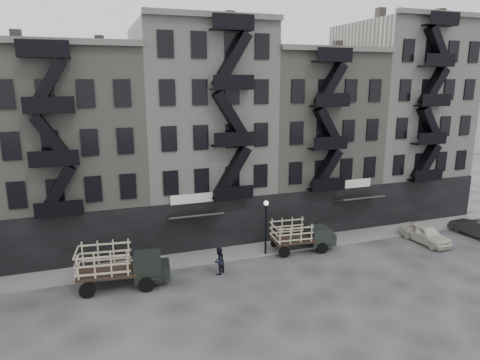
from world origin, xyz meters
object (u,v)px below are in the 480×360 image
object	(u,v)px
stake_truck_east	(301,233)
pedestrian_mid	(219,261)
car_east	(425,234)
car_far	(477,228)
stake_truck_west	(121,263)

from	to	relation	value
stake_truck_east	pedestrian_mid	size ratio (longest dim) A/B	2.64
car_east	car_far	size ratio (longest dim) A/B	0.98
stake_truck_west	stake_truck_east	distance (m)	13.58
car_east	car_far	xyz separation A→B (m)	(5.14, -0.24, -0.01)
car_far	pedestrian_mid	size ratio (longest dim) A/B	2.34
pedestrian_mid	stake_truck_west	bearing A→B (deg)	-42.90
stake_truck_east	stake_truck_west	bearing A→B (deg)	-168.80
stake_truck_east	car_far	distance (m)	15.54
stake_truck_west	stake_truck_east	world-z (taller)	stake_truck_west
car_far	pedestrian_mid	distance (m)	22.53
stake_truck_west	car_far	size ratio (longest dim) A/B	1.31
stake_truck_west	car_far	xyz separation A→B (m)	(28.88, -0.60, -0.87)
stake_truck_west	pedestrian_mid	xyz separation A→B (m)	(6.36, -0.33, -0.66)
stake_truck_west	car_far	bearing A→B (deg)	5.84
stake_truck_east	pedestrian_mid	world-z (taller)	stake_truck_east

